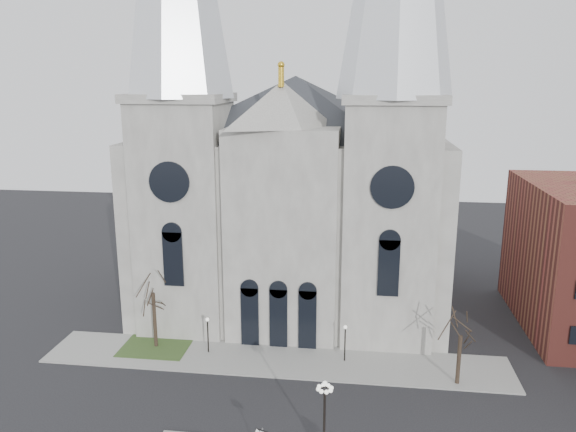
# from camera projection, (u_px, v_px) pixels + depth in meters

# --- Properties ---
(sidewalk_far) EXTENTS (40.00, 6.00, 0.14)m
(sidewalk_far) POSITION_uv_depth(u_px,v_px,m) (275.00, 360.00, 48.42)
(sidewalk_far) COLOR gray
(sidewalk_far) RESTS_ON ground
(grass_patch) EXTENTS (6.00, 5.00, 0.18)m
(grass_patch) POSITION_uv_depth(u_px,v_px,m) (156.00, 347.00, 50.77)
(grass_patch) COLOR #2E441D
(grass_patch) RESTS_ON ground
(cathedral) EXTENTS (33.00, 26.66, 54.00)m
(cathedral) POSITION_uv_depth(u_px,v_px,m) (292.00, 133.00, 55.50)
(cathedral) COLOR gray
(cathedral) RESTS_ON ground
(tree_left) EXTENTS (3.20, 3.20, 7.50)m
(tree_left) POSITION_uv_depth(u_px,v_px,m) (153.00, 290.00, 49.47)
(tree_left) COLOR black
(tree_left) RESTS_ON ground
(tree_right) EXTENTS (3.20, 3.20, 6.00)m
(tree_right) POSITION_uv_depth(u_px,v_px,m) (461.00, 333.00, 43.57)
(tree_right) COLOR black
(tree_right) RESTS_ON ground
(ped_lamp_left) EXTENTS (0.32, 0.32, 3.26)m
(ped_lamp_left) POSITION_uv_depth(u_px,v_px,m) (208.00, 329.00, 49.13)
(ped_lamp_left) COLOR black
(ped_lamp_left) RESTS_ON sidewalk_far
(ped_lamp_right) EXTENTS (0.32, 0.32, 3.26)m
(ped_lamp_right) POSITION_uv_depth(u_px,v_px,m) (345.00, 337.00, 47.62)
(ped_lamp_right) COLOR black
(ped_lamp_right) RESTS_ON sidewalk_far
(globe_lamp) EXTENTS (1.40, 1.40, 5.20)m
(globe_lamp) POSITION_uv_depth(u_px,v_px,m) (324.00, 409.00, 35.35)
(globe_lamp) COLOR black
(globe_lamp) RESTS_ON sidewalk_near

